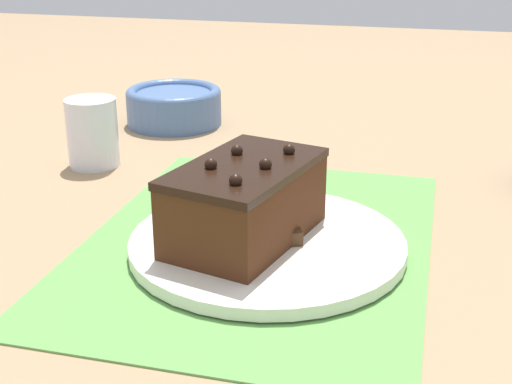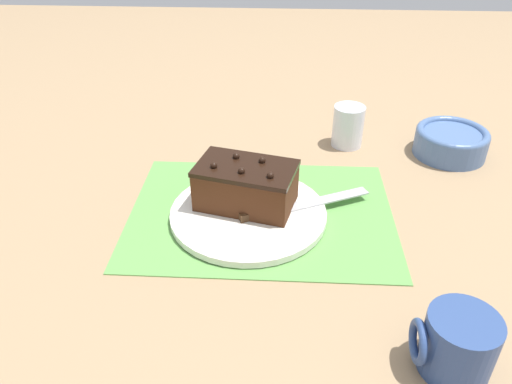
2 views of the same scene
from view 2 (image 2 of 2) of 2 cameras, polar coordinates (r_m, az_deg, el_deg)
ground_plane at (r=0.88m, az=0.61°, el=-2.48°), size 3.00×3.00×0.00m
placemat_woven at (r=0.88m, az=0.61°, el=-2.38°), size 0.46×0.34×0.00m
cake_plate at (r=0.86m, az=-0.88°, el=-2.46°), size 0.27×0.27×0.01m
chocolate_cake at (r=0.86m, az=-1.15°, el=0.79°), size 0.19×0.14×0.09m
serving_knife at (r=0.86m, az=3.22°, el=-1.80°), size 0.23×0.12×0.01m
drinking_glass at (r=1.10m, az=10.47°, el=7.42°), size 0.07×0.07×0.09m
small_bowl at (r=1.13m, az=21.39°, el=5.43°), size 0.15×0.15×0.06m
coffee_mug at (r=0.66m, az=21.94°, el=-15.84°), size 0.10×0.09×0.08m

